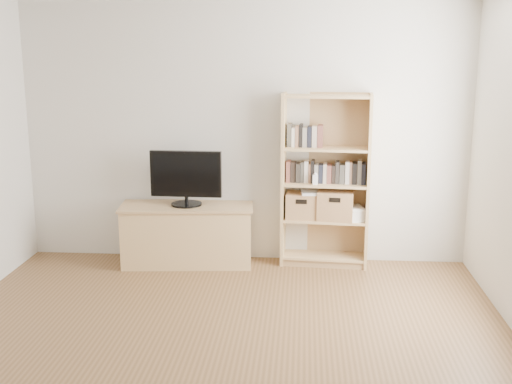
# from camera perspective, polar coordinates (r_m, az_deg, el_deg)

# --- Properties ---
(floor) EXTENTS (4.50, 5.00, 0.01)m
(floor) POSITION_cam_1_polar(r_m,az_deg,el_deg) (4.51, -4.03, -15.98)
(floor) COLOR brown
(floor) RESTS_ON ground
(back_wall) EXTENTS (4.50, 0.02, 2.60)m
(back_wall) POSITION_cam_1_polar(r_m,az_deg,el_deg) (6.49, -1.03, 5.15)
(back_wall) COLOR beige
(back_wall) RESTS_ON floor
(tv_stand) EXTENTS (1.32, 0.59, 0.59)m
(tv_stand) POSITION_cam_1_polar(r_m,az_deg,el_deg) (6.55, -6.11, -3.87)
(tv_stand) COLOR tan
(tv_stand) RESTS_ON floor
(bookshelf) EXTENTS (0.88, 0.37, 1.73)m
(bookshelf) POSITION_cam_1_polar(r_m,az_deg,el_deg) (6.39, 6.19, 0.98)
(bookshelf) COLOR tan
(bookshelf) RESTS_ON floor
(television) EXTENTS (0.71, 0.08, 0.56)m
(television) POSITION_cam_1_polar(r_m,az_deg,el_deg) (6.40, -6.24, 1.28)
(television) COLOR black
(television) RESTS_ON tv_stand
(books_row_mid) EXTENTS (0.85, 0.25, 0.23)m
(books_row_mid) POSITION_cam_1_polar(r_m,az_deg,el_deg) (6.39, 6.22, 1.84)
(books_row_mid) COLOR brown
(books_row_mid) RESTS_ON bookshelf
(books_row_upper) EXTENTS (0.37, 0.17, 0.19)m
(books_row_upper) POSITION_cam_1_polar(r_m,az_deg,el_deg) (6.34, 4.55, 4.88)
(books_row_upper) COLOR brown
(books_row_upper) RESTS_ON bookshelf
(baby_monitor) EXTENTS (0.05, 0.04, 0.10)m
(baby_monitor) POSITION_cam_1_polar(r_m,az_deg,el_deg) (6.29, 5.29, 1.10)
(baby_monitor) COLOR white
(baby_monitor) RESTS_ON bookshelf
(basket_left) EXTENTS (0.32, 0.27, 0.26)m
(basket_left) POSITION_cam_1_polar(r_m,az_deg,el_deg) (6.46, 4.09, -1.18)
(basket_left) COLOR #9F6948
(basket_left) RESTS_ON bookshelf
(basket_right) EXTENTS (0.38, 0.32, 0.29)m
(basket_right) POSITION_cam_1_polar(r_m,az_deg,el_deg) (6.44, 7.08, -1.14)
(basket_right) COLOR #9F6948
(basket_right) RESTS_ON bookshelf
(laptop) EXTENTS (0.36, 0.26, 0.03)m
(laptop) POSITION_cam_1_polar(r_m,az_deg,el_deg) (6.41, 5.54, -0.01)
(laptop) COLOR white
(laptop) RESTS_ON basket_left
(magazine_stack) EXTENTS (0.22, 0.27, 0.11)m
(magazine_stack) POSITION_cam_1_polar(r_m,az_deg,el_deg) (6.46, 8.76, -1.96)
(magazine_stack) COLOR beige
(magazine_stack) RESTS_ON bookshelf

